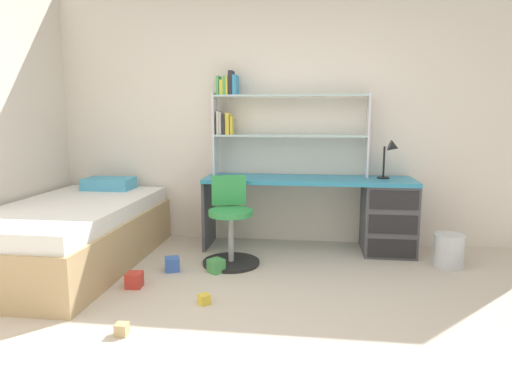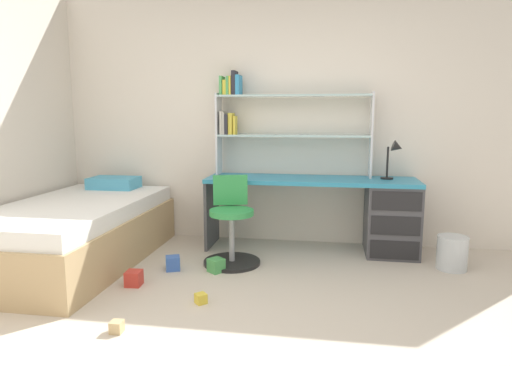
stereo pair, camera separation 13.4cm
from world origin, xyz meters
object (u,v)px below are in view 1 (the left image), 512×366
object	(u,v)px
desk_lamp	(391,153)
waste_bin	(449,251)
toy_block_green_3	(216,266)
toy_block_natural_0	(122,329)
toy_block_blue_1	(172,264)
swivel_chair	(231,230)
toy_block_yellow_2	(204,299)
toy_block_red_4	(134,280)
bookshelf_hutch	(268,116)
desk	(364,210)
bed_platform	(72,234)

from	to	relation	value
desk_lamp	waste_bin	distance (m)	1.04
waste_bin	toy_block_green_3	distance (m)	2.08
toy_block_natural_0	desk_lamp	bearing A→B (deg)	45.72
toy_block_blue_1	desk_lamp	bearing A→B (deg)	22.77
swivel_chair	toy_block_natural_0	xyz separation A→B (m)	(-0.42, -1.41, -0.28)
toy_block_yellow_2	toy_block_blue_1	bearing A→B (deg)	124.92
waste_bin	toy_block_yellow_2	distance (m)	2.25
toy_block_red_4	bookshelf_hutch	bearing A→B (deg)	55.72
desk_lamp	toy_block_blue_1	xyz separation A→B (m)	(-1.96, -0.82, -0.92)
desk	toy_block_red_4	bearing A→B (deg)	-147.96
bed_platform	waste_bin	xyz separation A→B (m)	(3.37, 0.37, -0.14)
desk	toy_block_natural_0	size ratio (longest dim) A/B	27.74
desk	desk_lamp	size ratio (longest dim) A/B	5.40
toy_block_red_4	swivel_chair	bearing A→B (deg)	45.66
waste_bin	toy_block_green_3	bearing A→B (deg)	-168.63
waste_bin	desk	bearing A→B (deg)	152.18
bookshelf_hutch	desk_lamp	bearing A→B (deg)	-6.17
toy_block_blue_1	toy_block_yellow_2	bearing A→B (deg)	-55.08
swivel_chair	toy_block_green_3	world-z (taller)	swivel_chair
bookshelf_hutch	desk_lamp	world-z (taller)	bookshelf_hutch
bookshelf_hutch	swivel_chair	xyz separation A→B (m)	(-0.27, -0.68, -1.03)
bookshelf_hutch	swivel_chair	distance (m)	1.26
toy_block_green_3	bed_platform	bearing A→B (deg)	178.52
bookshelf_hutch	bed_platform	world-z (taller)	bookshelf_hutch
desk_lamp	toy_block_green_3	bearing A→B (deg)	-152.69
toy_block_green_3	bookshelf_hutch	bearing A→B (deg)	69.70
swivel_chair	toy_block_natural_0	size ratio (longest dim) A/B	10.69
waste_bin	toy_block_blue_1	distance (m)	2.46
toy_block_blue_1	toy_block_yellow_2	size ratio (longest dim) A/B	1.64
desk_lamp	bed_platform	bearing A→B (deg)	-165.06
desk_lamp	bed_platform	xyz separation A→B (m)	(-2.90, -0.77, -0.70)
desk	desk_lamp	distance (m)	0.62
bookshelf_hutch	swivel_chair	size ratio (longest dim) A/B	1.97
toy_block_red_4	toy_block_blue_1	bearing A→B (deg)	65.30
toy_block_yellow_2	bookshelf_hutch	bearing A→B (deg)	79.47
waste_bin	toy_block_green_3	size ratio (longest dim) A/B	2.52
desk	toy_block_green_3	distance (m)	1.58
toy_block_natural_0	toy_block_red_4	xyz separation A→B (m)	(-0.23, 0.74, 0.02)
toy_block_red_4	toy_block_yellow_2	bearing A→B (deg)	-20.92
swivel_chair	toy_block_natural_0	bearing A→B (deg)	-106.73
waste_bin	bookshelf_hutch	bearing A→B (deg)	162.51
swivel_chair	toy_block_yellow_2	bearing A→B (deg)	-91.73
toy_block_yellow_2	toy_block_red_4	size ratio (longest dim) A/B	0.61
desk	toy_block_red_4	world-z (taller)	desk
desk_lamp	swivel_chair	size ratio (longest dim) A/B	0.48
desk_lamp	toy_block_red_4	distance (m)	2.63
bookshelf_hutch	toy_block_red_4	size ratio (longest dim) A/B	13.11
bookshelf_hutch	toy_block_green_3	world-z (taller)	bookshelf_hutch
desk_lamp	bookshelf_hutch	bearing A→B (deg)	173.83
toy_block_natural_0	toy_block_blue_1	size ratio (longest dim) A/B	0.62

